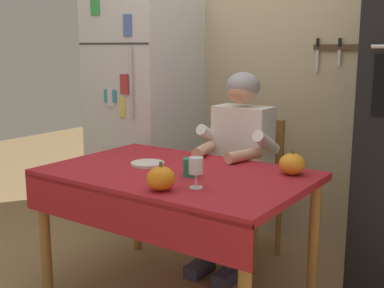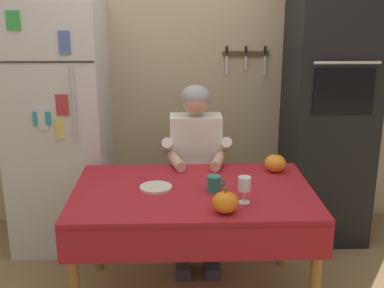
% 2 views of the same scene
% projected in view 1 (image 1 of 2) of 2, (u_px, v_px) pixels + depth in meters
% --- Properties ---
extents(back_wall_assembly, '(3.70, 0.13, 2.60)m').
position_uv_depth(back_wall_assembly, '(286.00, 61.00, 3.52)').
color(back_wall_assembly, '#BCAD89').
rests_on(back_wall_assembly, ground).
extents(refrigerator, '(0.68, 0.71, 1.80)m').
position_uv_depth(refrigerator, '(145.00, 111.00, 3.84)').
color(refrigerator, silver).
rests_on(refrigerator, ground).
extents(dining_table, '(1.40, 0.90, 0.74)m').
position_uv_depth(dining_table, '(174.00, 187.00, 2.65)').
color(dining_table, '#9E6B33').
rests_on(dining_table, ground).
extents(chair_behind_person, '(0.40, 0.40, 0.93)m').
position_uv_depth(chair_behind_person, '(251.00, 182.00, 3.29)').
color(chair_behind_person, '#9E6B33').
rests_on(chair_behind_person, ground).
extents(seated_person, '(0.47, 0.55, 1.25)m').
position_uv_depth(seated_person, '(237.00, 154.00, 3.09)').
color(seated_person, '#38384C').
rests_on(seated_person, ground).
extents(coffee_mug, '(0.11, 0.08, 0.09)m').
position_uv_depth(coffee_mug, '(191.00, 167.00, 2.54)').
color(coffee_mug, '#237F66').
rests_on(coffee_mug, dining_table).
extents(wine_glass, '(0.07, 0.07, 0.15)m').
position_uv_depth(wine_glass, '(196.00, 167.00, 2.31)').
color(wine_glass, white).
rests_on(wine_glass, dining_table).
extents(pumpkin_large, '(0.14, 0.14, 0.14)m').
position_uv_depth(pumpkin_large, '(161.00, 178.00, 2.29)').
color(pumpkin_large, orange).
rests_on(pumpkin_large, dining_table).
extents(pumpkin_medium, '(0.14, 0.14, 0.14)m').
position_uv_depth(pumpkin_medium, '(292.00, 164.00, 2.57)').
color(pumpkin_medium, orange).
rests_on(pumpkin_medium, dining_table).
extents(serving_tray, '(0.19, 0.19, 0.02)m').
position_uv_depth(serving_tray, '(148.00, 164.00, 2.78)').
color(serving_tray, silver).
rests_on(serving_tray, dining_table).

